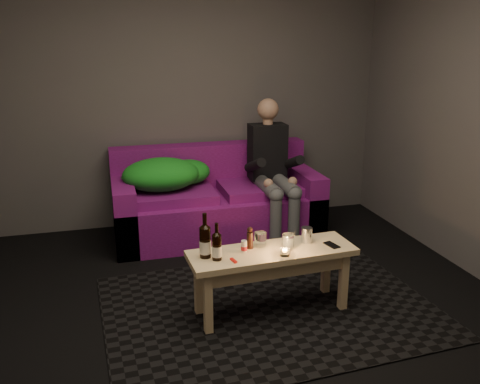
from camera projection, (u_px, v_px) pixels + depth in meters
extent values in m
plane|color=black|center=(249.00, 333.00, 3.33)|extent=(4.50, 4.50, 0.00)
plane|color=#525052|center=(187.00, 96.00, 5.03)|extent=(4.00, 0.00, 4.00)
cube|color=black|center=(269.00, 307.00, 3.65)|extent=(2.39, 1.80, 0.01)
cube|color=#660D54|center=(217.00, 214.00, 4.95)|extent=(1.96, 0.88, 0.41)
cube|color=#660D54|center=(209.00, 165.00, 5.14)|extent=(1.96, 0.22, 0.43)
cube|color=#660D54|center=(124.00, 213.00, 4.70)|extent=(0.20, 0.88, 0.61)
cube|color=#660D54|center=(302.00, 198.00, 5.14)|extent=(0.20, 0.88, 0.61)
cube|color=#660D54|center=(175.00, 195.00, 4.73)|extent=(0.73, 0.59, 0.10)
cube|color=#660D54|center=(259.00, 189.00, 4.94)|extent=(0.73, 0.59, 0.10)
ellipsoid|color=#188823|center=(161.00, 174.00, 4.69)|extent=(0.70, 0.55, 0.29)
ellipsoid|color=#188823|center=(188.00, 172.00, 4.89)|extent=(0.43, 0.35, 0.23)
ellipsoid|color=#188823|center=(137.00, 180.00, 4.77)|extent=(0.31, 0.25, 0.16)
cube|color=black|center=(267.00, 151.00, 4.96)|extent=(0.35, 0.22, 0.54)
sphere|color=tan|center=(268.00, 109.00, 4.84)|extent=(0.21, 0.21, 0.21)
cylinder|color=#42444B|center=(268.00, 187.00, 4.73)|extent=(0.14, 0.49, 0.14)
cylinder|color=#42444B|center=(286.00, 186.00, 4.78)|extent=(0.14, 0.49, 0.14)
cylinder|color=#42444B|center=(276.00, 223.00, 4.60)|extent=(0.11, 0.11, 0.50)
cylinder|color=#42444B|center=(294.00, 221.00, 4.64)|extent=(0.11, 0.11, 0.50)
cube|color=black|center=(277.00, 248.00, 4.61)|extent=(0.09, 0.22, 0.06)
cube|color=black|center=(295.00, 246.00, 4.65)|extent=(0.09, 0.22, 0.06)
cube|color=#E3C685|center=(272.00, 253.00, 3.47)|extent=(1.17, 0.43, 0.04)
cube|color=#E3C685|center=(272.00, 263.00, 3.49)|extent=(1.02, 0.34, 0.10)
cube|color=#E3C685|center=(208.00, 304.00, 3.27)|extent=(0.06, 0.06, 0.43)
cube|color=#E3C685|center=(198.00, 286.00, 3.51)|extent=(0.06, 0.06, 0.43)
cube|color=#E3C685|center=(343.00, 282.00, 3.57)|extent=(0.06, 0.06, 0.43)
cube|color=#E3C685|center=(326.00, 267.00, 3.80)|extent=(0.06, 0.06, 0.43)
cylinder|color=black|center=(205.00, 243.00, 3.32)|extent=(0.07, 0.07, 0.21)
cylinder|color=white|center=(205.00, 247.00, 3.33)|extent=(0.08, 0.08, 0.09)
cone|color=black|center=(205.00, 225.00, 3.29)|extent=(0.07, 0.07, 0.03)
cylinder|color=black|center=(205.00, 221.00, 3.28)|extent=(0.03, 0.03, 0.10)
cylinder|color=black|center=(217.00, 247.00, 3.29)|extent=(0.06, 0.06, 0.17)
cylinder|color=white|center=(217.00, 251.00, 3.30)|extent=(0.06, 0.06, 0.07)
cone|color=black|center=(217.00, 233.00, 3.26)|extent=(0.06, 0.06, 0.03)
cylinder|color=black|center=(217.00, 229.00, 3.25)|extent=(0.02, 0.02, 0.08)
cylinder|color=silver|center=(244.00, 246.00, 3.42)|extent=(0.05, 0.05, 0.08)
cylinder|color=black|center=(250.00, 240.00, 3.47)|extent=(0.05, 0.05, 0.12)
cylinder|color=white|center=(260.00, 239.00, 3.52)|extent=(0.10, 0.10, 0.10)
cylinder|color=white|center=(285.00, 252.00, 3.37)|extent=(0.06, 0.06, 0.05)
sphere|color=orange|center=(285.00, 250.00, 3.36)|extent=(0.02, 0.02, 0.02)
cylinder|color=white|center=(288.00, 242.00, 3.47)|extent=(0.10, 0.10, 0.10)
cylinder|color=silver|center=(307.00, 235.00, 3.58)|extent=(0.10, 0.10, 0.11)
cube|color=black|center=(332.00, 245.00, 3.54)|extent=(0.09, 0.13, 0.01)
cube|color=red|center=(234.00, 261.00, 3.28)|extent=(0.04, 0.08, 0.01)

